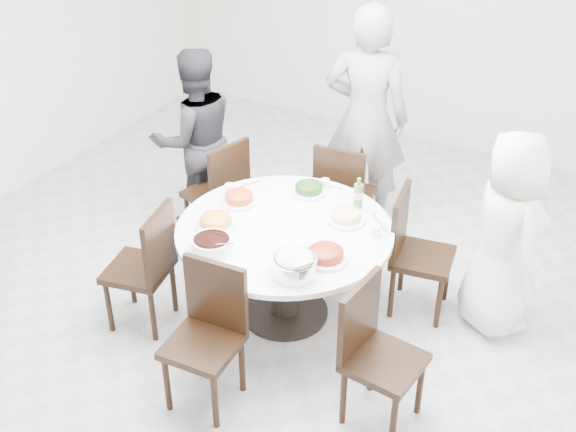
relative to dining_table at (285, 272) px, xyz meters
The scene contains 22 objects.
floor 0.51m from the dining_table, 114.36° to the left, with size 6.00×6.00×0.01m, color #A9AAAE.
wall_back 3.47m from the dining_table, 92.47° to the left, with size 6.00×0.01×2.80m, color silver.
dining_table is the anchor object (origin of this frame).
chair_ne 1.00m from the dining_table, 32.97° to the left, with size 0.42×0.42×0.95m, color black.
chair_n 1.09m from the dining_table, 91.80° to the left, with size 0.42×0.42×0.95m, color black.
chair_nw 1.15m from the dining_table, 149.20° to the left, with size 0.42×0.42×0.95m, color black.
chair_sw 1.03m from the dining_table, 146.90° to the right, with size 0.42×0.42×0.95m, color black.
chair_s 0.99m from the dining_table, 91.21° to the right, with size 0.42×0.42×0.95m, color black.
chair_se 1.17m from the dining_table, 30.35° to the right, with size 0.42×0.42×0.95m, color black.
diner_right 1.55m from the dining_table, 25.76° to the left, with size 0.73×0.48×1.50m, color silver.
diner_middle 1.60m from the dining_table, 92.16° to the left, with size 0.71×0.46×1.94m, color black.
diner_left 1.57m from the dining_table, 148.70° to the left, with size 0.77×0.60×1.57m, color black.
dish_greens 0.65m from the dining_table, 98.38° to the left, with size 0.26×0.26×0.07m, color white.
dish_pale 0.60m from the dining_table, 40.25° to the left, with size 0.27×0.27×0.07m, color white.
dish_orange 0.62m from the dining_table, 163.24° to the left, with size 0.26×0.26×0.07m, color white.
dish_redbrown 0.62m from the dining_table, 25.93° to the right, with size 0.30×0.30×0.07m, color white.
dish_tofu 0.63m from the dining_table, 153.47° to the right, with size 0.28×0.28×0.07m, color white.
rice_bowl 0.69m from the dining_table, 54.25° to the right, with size 0.28×0.28×0.12m, color silver.
soup_bowl 0.68m from the dining_table, 122.48° to the right, with size 0.27×0.27×0.08m, color white.
beverage_bottle 0.77m from the dining_table, 57.08° to the left, with size 0.07×0.07×0.23m, color #3B7D32.
tea_cups 0.75m from the dining_table, 93.65° to the left, with size 0.07×0.07×0.08m, color white.
chopsticks 0.77m from the dining_table, 88.08° to the left, with size 0.24×0.04×0.01m, color tan, non-canonical shape.
Camera 1 is at (2.17, -3.94, 3.43)m, focal length 45.00 mm.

